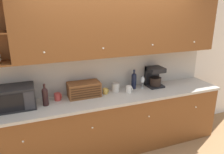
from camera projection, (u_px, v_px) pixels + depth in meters
ground_plane at (108, 138)px, 3.87m from camera, size 24.00×24.00×0.00m
wall_back at (107, 67)px, 3.50m from camera, size 5.94×0.06×2.60m
counter_unit at (114, 123)px, 3.46m from camera, size 3.56×0.64×0.93m
backsplash_panel at (107, 72)px, 3.49m from camera, size 3.54×0.01×0.60m
upper_cabinets at (122, 27)px, 3.19m from camera, size 3.54×0.36×0.82m
microwave at (13, 98)px, 2.86m from camera, size 0.56×0.37×0.29m
second_wine_bottle at (45, 96)px, 2.95m from camera, size 0.08×0.08×0.31m
mug_patterned_third at (58, 97)px, 3.14m from camera, size 0.10×0.09×0.11m
bread_box at (84, 89)px, 3.26m from camera, size 0.48×0.26×0.22m
mug_blue_second at (105, 91)px, 3.38m from camera, size 0.09×0.08×0.09m
storage_canister at (116, 87)px, 3.46m from camera, size 0.12×0.12×0.15m
mug at (129, 89)px, 3.43m from camera, size 0.10×0.09×0.11m
wine_bottle at (134, 80)px, 3.57m from camera, size 0.08×0.08×0.32m
wine_glass at (143, 80)px, 3.59m from camera, size 0.06×0.06×0.20m
coffee_maker at (154, 77)px, 3.67m from camera, size 0.26×0.26×0.33m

